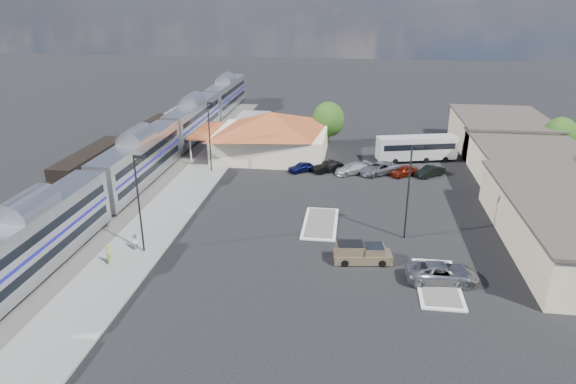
# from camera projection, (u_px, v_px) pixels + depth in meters

# --- Properties ---
(ground) EXTENTS (280.00, 280.00, 0.00)m
(ground) POSITION_uv_depth(u_px,v_px,m) (277.00, 230.00, 49.52)
(ground) COLOR black
(ground) RESTS_ON ground
(railbed) EXTENTS (16.00, 100.00, 0.12)m
(railbed) POSITION_uv_depth(u_px,v_px,m) (109.00, 190.00, 59.48)
(railbed) COLOR #4C4944
(railbed) RESTS_ON ground
(platform) EXTENTS (5.50, 92.00, 0.18)m
(platform) POSITION_uv_depth(u_px,v_px,m) (178.00, 200.00, 56.51)
(platform) COLOR gray
(platform) RESTS_ON ground
(passenger_train) EXTENTS (3.00, 104.00, 5.55)m
(passenger_train) POSITION_uv_depth(u_px,v_px,m) (139.00, 162.00, 60.25)
(passenger_train) COLOR silver
(passenger_train) RESTS_ON ground
(freight_cars) EXTENTS (2.80, 46.00, 4.00)m
(freight_cars) POSITION_uv_depth(u_px,v_px,m) (91.00, 168.00, 61.10)
(freight_cars) COLOR black
(freight_cars) RESTS_ON ground
(station_depot) EXTENTS (18.35, 12.24, 6.20)m
(station_depot) POSITION_uv_depth(u_px,v_px,m) (271.00, 134.00, 71.11)
(station_depot) COLOR beige
(station_depot) RESTS_ON ground
(buildings_east) EXTENTS (14.40, 51.40, 4.80)m
(buildings_east) POSITION_uv_depth(u_px,v_px,m) (539.00, 173.00, 58.43)
(buildings_east) COLOR #C6B28C
(buildings_east) RESTS_ON ground
(traffic_island_south) EXTENTS (3.30, 7.50, 0.21)m
(traffic_island_south) POSITION_uv_depth(u_px,v_px,m) (320.00, 223.00, 50.84)
(traffic_island_south) COLOR silver
(traffic_island_south) RESTS_ON ground
(traffic_island_north) EXTENTS (3.30, 7.50, 0.21)m
(traffic_island_north) POSITION_uv_depth(u_px,v_px,m) (438.00, 283.00, 40.37)
(traffic_island_north) COLOR silver
(traffic_island_north) RESTS_ON ground
(lamp_plat_s) EXTENTS (1.08, 0.25, 9.00)m
(lamp_plat_s) POSITION_uv_depth(u_px,v_px,m) (139.00, 196.00, 43.39)
(lamp_plat_s) COLOR black
(lamp_plat_s) RESTS_ON ground
(lamp_plat_n) EXTENTS (1.08, 0.25, 9.00)m
(lamp_plat_n) POSITION_uv_depth(u_px,v_px,m) (210.00, 131.00, 63.71)
(lamp_plat_n) COLOR black
(lamp_plat_n) RESTS_ON ground
(lamp_lot) EXTENTS (1.08, 0.25, 9.00)m
(lamp_lot) POSITION_uv_depth(u_px,v_px,m) (410.00, 184.00, 46.09)
(lamp_lot) COLOR black
(lamp_lot) RESTS_ON ground
(tree_east_c) EXTENTS (4.41, 4.41, 6.21)m
(tree_east_c) POSITION_uv_depth(u_px,v_px,m) (560.00, 135.00, 67.97)
(tree_east_c) COLOR #382314
(tree_east_c) RESTS_ON ground
(tree_depot) EXTENTS (4.71, 4.71, 6.63)m
(tree_depot) POSITION_uv_depth(u_px,v_px,m) (328.00, 119.00, 75.40)
(tree_depot) COLOR #382314
(tree_depot) RESTS_ON ground
(pickup_truck) EXTENTS (5.05, 2.34, 1.68)m
(pickup_truck) POSITION_uv_depth(u_px,v_px,m) (363.00, 254.00, 43.44)
(pickup_truck) COLOR tan
(pickup_truck) RESTS_ON ground
(suv) EXTENTS (5.84, 3.01, 1.58)m
(suv) POSITION_uv_depth(u_px,v_px,m) (442.00, 273.00, 40.48)
(suv) COLOR gray
(suv) RESTS_ON ground
(coach_bus) EXTENTS (10.95, 4.94, 3.44)m
(coach_bus) POSITION_uv_depth(u_px,v_px,m) (417.00, 147.00, 69.20)
(coach_bus) COLOR silver
(coach_bus) RESTS_ON ground
(person_a) EXTENTS (0.62, 0.74, 1.74)m
(person_a) POSITION_uv_depth(u_px,v_px,m) (109.00, 254.00, 42.78)
(person_a) COLOR #B0BD3B
(person_a) RESTS_ON platform
(person_b) EXTENTS (0.83, 0.93, 1.60)m
(person_b) POSITION_uv_depth(u_px,v_px,m) (134.00, 241.00, 45.21)
(person_b) COLOR silver
(person_b) RESTS_ON platform
(parked_car_a) EXTENTS (3.96, 3.41, 1.29)m
(parked_car_a) POSITION_uv_depth(u_px,v_px,m) (302.00, 167.00, 65.60)
(parked_car_a) COLOR #0C0F3F
(parked_car_a) RESTS_ON ground
(parked_car_b) EXTENTS (4.21, 3.56, 1.36)m
(parked_car_b) POSITION_uv_depth(u_px,v_px,m) (327.00, 167.00, 65.47)
(parked_car_b) COLOR black
(parked_car_b) RESTS_ON ground
(parked_car_c) EXTENTS (5.03, 4.11, 1.37)m
(parked_car_c) POSITION_uv_depth(u_px,v_px,m) (353.00, 169.00, 64.80)
(parked_car_c) COLOR silver
(parked_car_c) RESTS_ON ground
(parked_car_d) EXTENTS (5.72, 5.22, 1.48)m
(parked_car_d) POSITION_uv_depth(u_px,v_px,m) (378.00, 168.00, 64.66)
(parked_car_d) COLOR gray
(parked_car_d) RESTS_ON ground
(parked_car_e) EXTENTS (3.87, 3.52, 1.28)m
(parked_car_e) POSITION_uv_depth(u_px,v_px,m) (404.00, 171.00, 64.02)
(parked_car_e) COLOR maroon
(parked_car_e) RESTS_ON ground
(parked_car_f) EXTENTS (4.11, 3.66, 1.35)m
(parked_car_f) POSITION_uv_depth(u_px,v_px,m) (430.00, 171.00, 63.89)
(parked_car_f) COLOR black
(parked_car_f) RESTS_ON ground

